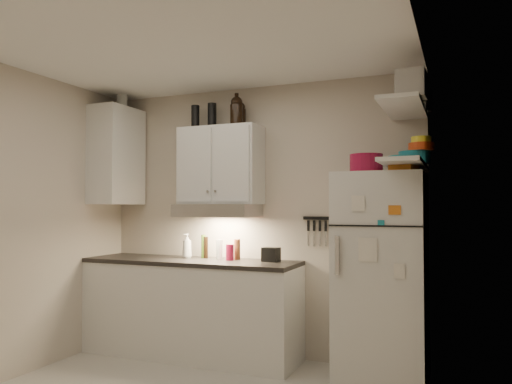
% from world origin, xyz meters
% --- Properties ---
extents(ceiling, '(3.20, 3.00, 0.02)m').
position_xyz_m(ceiling, '(0.00, 0.00, 2.61)').
color(ceiling, white).
rests_on(ceiling, ground).
extents(back_wall, '(3.20, 0.02, 2.60)m').
position_xyz_m(back_wall, '(0.00, 1.51, 1.30)').
color(back_wall, beige).
rests_on(back_wall, ground).
extents(left_wall, '(0.02, 3.00, 2.60)m').
position_xyz_m(left_wall, '(-1.61, 0.00, 1.30)').
color(left_wall, beige).
rests_on(left_wall, ground).
extents(right_wall, '(0.02, 3.00, 2.60)m').
position_xyz_m(right_wall, '(1.61, 0.00, 1.30)').
color(right_wall, beige).
rests_on(right_wall, ground).
extents(base_cabinet, '(2.10, 0.60, 0.88)m').
position_xyz_m(base_cabinet, '(-0.55, 1.20, 0.44)').
color(base_cabinet, silver).
rests_on(base_cabinet, floor).
extents(countertop, '(2.10, 0.62, 0.04)m').
position_xyz_m(countertop, '(-0.55, 1.20, 0.90)').
color(countertop, black).
rests_on(countertop, base_cabinet).
extents(upper_cabinet, '(0.80, 0.33, 0.75)m').
position_xyz_m(upper_cabinet, '(-0.30, 1.33, 1.83)').
color(upper_cabinet, silver).
rests_on(upper_cabinet, back_wall).
extents(side_cabinet, '(0.33, 0.55, 1.00)m').
position_xyz_m(side_cabinet, '(-1.44, 1.20, 1.95)').
color(side_cabinet, silver).
rests_on(side_cabinet, left_wall).
extents(range_hood, '(0.76, 0.46, 0.12)m').
position_xyz_m(range_hood, '(-0.30, 1.27, 1.39)').
color(range_hood, silver).
rests_on(range_hood, back_wall).
extents(fridge, '(0.70, 0.68, 1.70)m').
position_xyz_m(fridge, '(1.25, 1.16, 0.85)').
color(fridge, silver).
rests_on(fridge, floor).
extents(shelf_hi, '(0.30, 0.95, 0.03)m').
position_xyz_m(shelf_hi, '(1.45, 1.02, 2.20)').
color(shelf_hi, silver).
rests_on(shelf_hi, right_wall).
extents(shelf_lo, '(0.30, 0.95, 0.03)m').
position_xyz_m(shelf_lo, '(1.45, 1.02, 1.76)').
color(shelf_lo, silver).
rests_on(shelf_lo, right_wall).
extents(knife_strip, '(0.42, 0.02, 0.03)m').
position_xyz_m(knife_strip, '(0.70, 1.49, 1.32)').
color(knife_strip, black).
rests_on(knife_strip, back_wall).
extents(dutch_oven, '(0.30, 0.30, 0.16)m').
position_xyz_m(dutch_oven, '(1.14, 1.12, 1.78)').
color(dutch_oven, maroon).
rests_on(dutch_oven, fridge).
extents(book_stack, '(0.22, 0.25, 0.07)m').
position_xyz_m(book_stack, '(1.45, 1.01, 1.74)').
color(book_stack, orange).
rests_on(book_stack, fridge).
extents(spice_jar, '(0.07, 0.07, 0.10)m').
position_xyz_m(spice_jar, '(1.35, 1.13, 1.75)').
color(spice_jar, silver).
rests_on(spice_jar, fridge).
extents(stock_pot, '(0.30, 0.30, 0.17)m').
position_xyz_m(stock_pot, '(1.53, 1.37, 2.30)').
color(stock_pot, silver).
rests_on(stock_pot, shelf_hi).
extents(tin_a, '(0.26, 0.24, 0.23)m').
position_xyz_m(tin_a, '(1.50, 1.01, 2.33)').
color(tin_a, '#AAAAAD').
rests_on(tin_a, shelf_hi).
extents(tin_b, '(0.21, 0.21, 0.20)m').
position_xyz_m(tin_b, '(1.53, 0.78, 2.32)').
color(tin_b, '#AAAAAD').
rests_on(tin_b, shelf_hi).
extents(bowl_teal, '(0.26, 0.26, 0.10)m').
position_xyz_m(bowl_teal, '(1.51, 1.26, 1.83)').
color(bowl_teal, teal).
rests_on(bowl_teal, shelf_lo).
extents(bowl_orange, '(0.20, 0.20, 0.06)m').
position_xyz_m(bowl_orange, '(1.57, 1.21, 1.91)').
color(bowl_orange, red).
rests_on(bowl_orange, bowl_teal).
extents(bowl_yellow, '(0.16, 0.16, 0.05)m').
position_xyz_m(bowl_yellow, '(1.57, 1.21, 1.96)').
color(bowl_yellow, yellow).
rests_on(bowl_yellow, bowl_orange).
extents(plates, '(0.26, 0.26, 0.05)m').
position_xyz_m(plates, '(1.43, 1.09, 1.80)').
color(plates, teal).
rests_on(plates, shelf_lo).
extents(growler_a, '(0.11, 0.11, 0.25)m').
position_xyz_m(growler_a, '(-0.13, 1.41, 2.33)').
color(growler_a, black).
rests_on(growler_a, upper_cabinet).
extents(growler_b, '(0.15, 0.15, 0.30)m').
position_xyz_m(growler_b, '(-0.13, 1.34, 2.35)').
color(growler_b, black).
rests_on(growler_b, upper_cabinet).
extents(thermos_a, '(0.11, 0.11, 0.25)m').
position_xyz_m(thermos_a, '(-0.42, 1.37, 2.33)').
color(thermos_a, black).
rests_on(thermos_a, upper_cabinet).
extents(thermos_b, '(0.10, 0.10, 0.24)m').
position_xyz_m(thermos_b, '(-0.59, 1.34, 2.32)').
color(thermos_b, black).
rests_on(thermos_b, upper_cabinet).
extents(side_jar, '(0.12, 0.12, 0.15)m').
position_xyz_m(side_jar, '(-1.42, 1.26, 2.53)').
color(side_jar, silver).
rests_on(side_jar, side_cabinet).
extents(soap_bottle, '(0.13, 0.14, 0.27)m').
position_xyz_m(soap_bottle, '(-0.65, 1.29, 1.05)').
color(soap_bottle, silver).
rests_on(soap_bottle, countertop).
extents(pepper_mill, '(0.07, 0.07, 0.19)m').
position_xyz_m(pepper_mill, '(-0.13, 1.35, 1.02)').
color(pepper_mill, brown).
rests_on(pepper_mill, countertop).
extents(oil_bottle, '(0.06, 0.06, 0.23)m').
position_xyz_m(oil_bottle, '(-0.50, 1.35, 1.03)').
color(oil_bottle, '#406018').
rests_on(oil_bottle, countertop).
extents(vinegar_bottle, '(0.06, 0.06, 0.21)m').
position_xyz_m(vinegar_bottle, '(-0.46, 1.34, 1.03)').
color(vinegar_bottle, black).
rests_on(vinegar_bottle, countertop).
extents(clear_bottle, '(0.07, 0.07, 0.19)m').
position_xyz_m(clear_bottle, '(-0.30, 1.31, 1.01)').
color(clear_bottle, silver).
rests_on(clear_bottle, countertop).
extents(red_jar, '(0.09, 0.09, 0.15)m').
position_xyz_m(red_jar, '(-0.17, 1.26, 1.00)').
color(red_jar, maroon).
rests_on(red_jar, countertop).
extents(caddy, '(0.16, 0.13, 0.13)m').
position_xyz_m(caddy, '(0.23, 1.30, 0.99)').
color(caddy, black).
rests_on(caddy, countertop).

